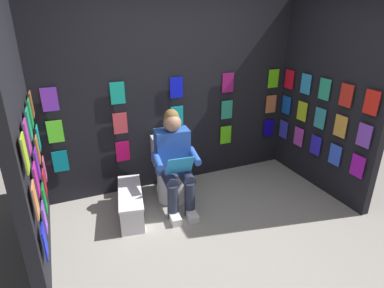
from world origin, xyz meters
The scene contains 7 objects.
ground_plane centered at (0.00, 0.00, 0.00)m, with size 30.00×30.00×0.00m, color #9E998E.
display_wall_back centered at (0.00, -1.72, 1.21)m, with size 3.47×0.14×2.42m.
display_wall_left centered at (-1.73, -0.84, 1.20)m, with size 0.14×1.67×2.42m.
display_wall_right centered at (1.73, -0.84, 1.20)m, with size 0.14×1.67×2.42m.
toilet centered at (0.22, -1.31, 0.33)m, with size 0.43×0.57×0.77m.
person_reading centered at (0.24, -1.08, 0.60)m, with size 0.55×0.71×1.19m.
comic_longbox_near centered at (0.80, -1.07, 0.16)m, with size 0.40×0.83×0.32m.
Camera 1 is at (1.38, 2.11, 2.23)m, focal length 29.94 mm.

